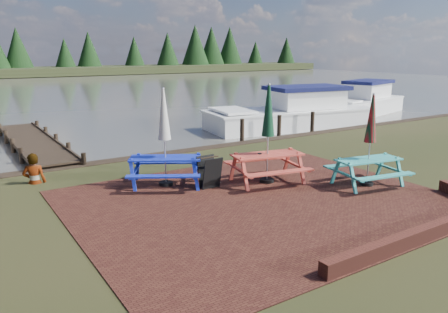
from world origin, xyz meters
TOP-DOWN VIEW (x-y plane):
  - ground at (0.00, 0.00)m, footprint 120.00×120.00m
  - paving at (0.00, 1.00)m, footprint 9.00×7.50m
  - brick_wall at (2.15, -2.42)m, footprint 6.21×1.79m
  - water at (0.00, 37.00)m, footprint 120.00×60.00m
  - picnic_table_teal at (3.26, 0.44)m, footprint 2.09×1.92m
  - picnic_table_red at (1.11, 2.17)m, footprint 2.31×2.14m
  - picnic_table_blue at (-1.42, 3.46)m, footprint 2.53×2.46m
  - chalkboard at (-0.53, 2.60)m, footprint 0.55×0.52m
  - jetty at (-3.50, 11.28)m, footprint 1.76×9.08m
  - boat_near at (8.49, 9.44)m, footprint 8.88×4.27m
  - boat_far at (15.50, 10.90)m, footprint 7.60×4.28m
  - person at (-4.45, 5.67)m, footprint 0.73×0.60m

SIDE VIEW (x-z plane):
  - ground at x=0.00m, z-range 0.00..0.00m
  - water at x=0.00m, z-range -0.01..0.01m
  - paving at x=0.00m, z-range 0.00..0.02m
  - jetty at x=-3.50m, z-range -0.39..0.61m
  - brick_wall at x=2.15m, z-range 0.00..0.30m
  - chalkboard at x=-0.53m, z-range 0.02..0.89m
  - boat_far at x=15.50m, z-range -0.65..1.59m
  - boat_near at x=8.49m, z-range -0.67..1.64m
  - person at x=-4.45m, z-range 0.00..1.72m
  - picnic_table_teal at x=3.26m, z-range -0.38..2.15m
  - picnic_table_blue at x=-1.42m, z-range -0.40..2.28m
  - picnic_table_red at x=1.11m, z-range -0.41..2.36m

